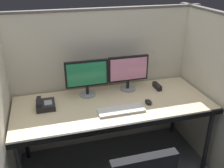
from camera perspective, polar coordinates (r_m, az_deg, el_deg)
name	(u,v)px	position (r m, az deg, el deg)	size (l,w,h in m)	color
cubicle_partition_rear	(102,80)	(2.82, -2.19, 0.85)	(2.21, 0.06, 1.57)	beige
cubicle_partition_left	(2,119)	(2.31, -23.60, -7.31)	(0.06, 1.41, 1.57)	beige
cubicle_partition_right	(209,90)	(2.78, 21.08, -1.34)	(0.06, 1.41, 1.57)	beige
desk	(114,108)	(2.47, 0.40, -5.41)	(1.90, 0.80, 0.74)	beige
monitor_left	(87,76)	(2.53, -5.72, 1.87)	(0.43, 0.17, 0.37)	gray
monitor_right	(128,71)	(2.64, 3.69, 3.03)	(0.43, 0.17, 0.37)	gray
keyboard_main	(121,110)	(2.32, 2.07, -5.94)	(0.43, 0.15, 0.02)	silver
computer_mouse	(148,102)	(2.47, 8.21, -4.00)	(0.06, 0.10, 0.04)	black
red_stapler	(157,86)	(2.77, 10.12, -0.51)	(0.04, 0.15, 0.06)	black
desk_phone	(45,105)	(2.44, -14.89, -4.54)	(0.17, 0.19, 0.09)	black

